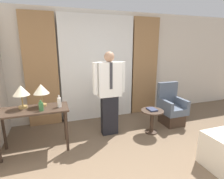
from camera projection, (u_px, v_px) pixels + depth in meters
name	position (u px, v px, depth m)	size (l,w,h in m)	color
wall_back	(97.00, 66.00, 4.48)	(10.00, 0.06, 2.70)	beige
curtain_sheer_center	(98.00, 69.00, 4.37)	(1.84, 0.06, 2.58)	white
curtain_drape_left	(41.00, 72.00, 3.96)	(0.73, 0.06, 2.58)	#997047
curtain_drape_right	(145.00, 67.00, 4.79)	(0.73, 0.06, 2.58)	#997047
desk	(33.00, 116.00, 3.05)	(1.19, 0.53, 0.79)	#38281E
table_lamp_left	(21.00, 91.00, 3.00)	(0.27, 0.27, 0.41)	#9E7F47
table_lamp_right	(41.00, 90.00, 3.10)	(0.27, 0.27, 0.41)	#9E7F47
bottle_near_edge	(59.00, 102.00, 3.11)	(0.07, 0.07, 0.22)	silver
bottle_by_lamp	(41.00, 107.00, 2.93)	(0.08, 0.08, 0.18)	#336638
person	(109.00, 91.00, 3.60)	(0.68, 0.22, 1.75)	black
armchair	(171.00, 109.00, 4.23)	(0.53, 0.58, 1.00)	#38281E
side_table	(152.00, 117.00, 3.77)	(0.48, 0.48, 0.52)	#38281E
book	(152.00, 109.00, 3.74)	(0.17, 0.23, 0.03)	#2D334C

